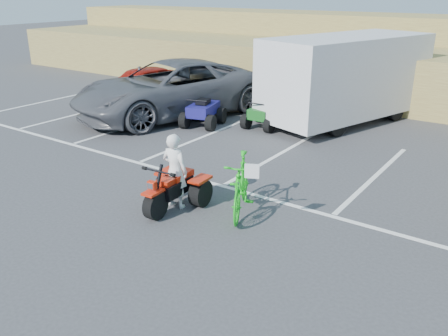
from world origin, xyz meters
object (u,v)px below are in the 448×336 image
Objects in this scene: rider at (175,171)px; quad_atv_green at (264,127)px; quad_atv_blue at (203,126)px; cargo_trailer at (346,76)px; green_dirt_bike at (241,185)px; red_car at (141,84)px; red_trike_atv at (172,208)px; grey_pickup at (170,89)px.

rider is 1.13× the size of quad_atv_green.
rider is 1.04× the size of quad_atv_blue.
rider is 8.44m from cargo_trailer.
cargo_trailer reaches higher than quad_atv_blue.
quad_atv_blue is 1.08× the size of quad_atv_green.
green_dirt_bike is 7.97m from cargo_trailer.
green_dirt_bike reaches higher than quad_atv_green.
quad_atv_blue is (4.25, -1.49, -0.69)m from red_car.
rider is (-0.01, 0.15, 0.79)m from red_trike_atv.
green_dirt_bike is at bearing -61.33° from quad_atv_blue.
cargo_trailer is 3.22m from quad_atv_green.
cargo_trailer is at bearing 26.24° from quad_atv_blue.
red_trike_atv is at bearing -176.69° from green_dirt_bike.
grey_pickup reaches higher than green_dirt_bike.
quad_atv_blue is at bearing 4.91° from grey_pickup.
red_trike_atv is 0.80m from rider.
green_dirt_bike reaches higher than quad_atv_blue.
red_car is at bearing 145.30° from quad_atv_blue.
grey_pickup is 1.71× the size of red_car.
green_dirt_bike reaches higher than red_trike_atv.
quad_atv_green is (6.01, -0.51, -0.69)m from red_car.
cargo_trailer is (-0.98, 7.85, 0.94)m from green_dirt_bike.
grey_pickup is (-5.04, 5.80, 0.96)m from red_trike_atv.
green_dirt_bike is at bearing -27.54° from red_car.
quad_atv_green is at bearing 90.26° from green_dirt_bike.
rider reaches higher than quad_atv_green.
grey_pickup is at bearing -52.64° from rider.
cargo_trailer reaches higher than green_dirt_bike.
grey_pickup reaches higher than quad_atv_green.
red_trike_atv is 0.22× the size of grey_pickup.
cargo_trailer is 4.31× the size of quad_atv_blue.
red_car is (-2.49, 1.08, -0.27)m from grey_pickup.
red_car reaches higher than red_trike_atv.
quad_atv_blue is 2.02m from quad_atv_green.
quad_atv_blue is (-3.27, 5.24, -0.79)m from rider.
red_trike_atv is at bearing -30.92° from grey_pickup.
rider is 0.24× the size of cargo_trailer.
cargo_trailer is at bearing 48.75° from quad_atv_green.
cargo_trailer is at bearing 19.68° from red_car.
green_dirt_bike is 1.32× the size of quad_atv_blue.
grey_pickup is 2.04m from quad_atv_blue.
red_car is at bearing 133.28° from red_trike_atv.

